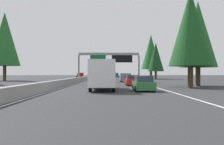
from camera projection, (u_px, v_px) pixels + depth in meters
ground_plane at (85, 80)px, 63.50m from camera, size 320.00×320.00×0.00m
median_barrier at (90, 77)px, 83.49m from camera, size 180.00×0.56×0.90m
shoulder_stripe_right at (128, 79)px, 73.66m from camera, size 160.00×0.16×0.01m
shoulder_stripe_median at (89, 79)px, 73.50m from camera, size 160.00×0.16×0.01m
sign_gantry_overhead at (110, 59)px, 52.34m from camera, size 0.50×12.68×5.92m
sedan_mid_left at (143, 84)px, 24.81m from camera, size 4.40×1.80×1.47m
box_truck_distant_a at (103, 74)px, 25.97m from camera, size 8.50×2.40×2.95m
minivan_distant_b at (125, 77)px, 50.97m from camera, size 5.00×1.95×1.69m
pickup_mid_right at (116, 75)px, 100.61m from camera, size 5.60×2.00×1.86m
sedan_mid_center at (98, 76)px, 90.37m from camera, size 4.40×1.80×1.47m
sedan_near_center at (107, 77)px, 66.33m from camera, size 4.40×1.80×1.47m
bus_far_left at (108, 73)px, 125.34m from camera, size 11.50×2.55×3.10m
sedan_far_right at (132, 81)px, 35.81m from camera, size 4.40×1.80×1.47m
oncoming_near at (80, 76)px, 79.82m from camera, size 5.60×2.00×1.86m
conifer_right_foreground at (190, 28)px, 30.62m from camera, size 5.17×5.17×11.74m
conifer_right_near at (198, 34)px, 34.45m from camera, size 5.05×5.05×11.48m
conifer_right_mid at (156, 57)px, 72.02m from camera, size 4.53×4.53×10.30m
conifer_right_far at (151, 52)px, 78.34m from camera, size 5.96×5.96×13.54m
conifer_left_mid at (5, 39)px, 58.47m from camera, size 6.93×6.93×15.74m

